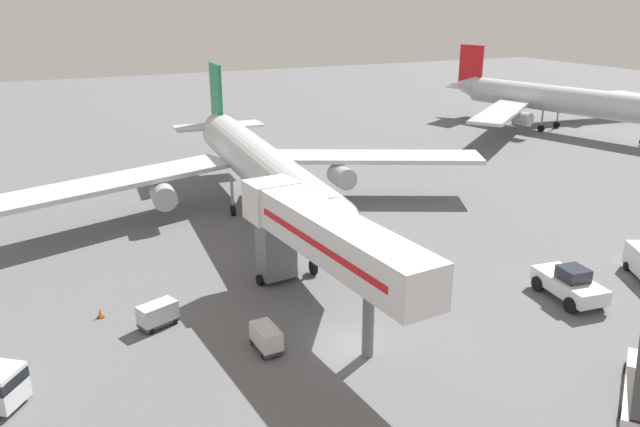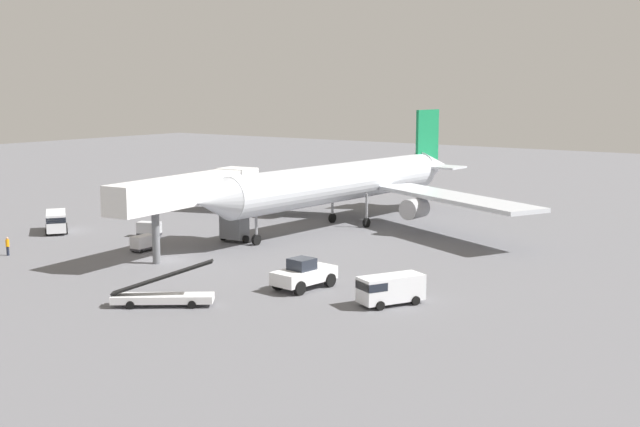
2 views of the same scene
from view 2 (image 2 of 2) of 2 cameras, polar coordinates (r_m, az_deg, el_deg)
The scene contains 11 objects.
ground_plane at distance 75.61m, azimuth -10.83°, elevation -3.29°, with size 300.00×300.00×0.00m, color slate.
airplane_at_gate at distance 92.16m, azimuth 1.92°, elevation 2.25°, with size 49.17×45.13×12.93m.
jet_bridge at distance 77.74m, azimuth -8.87°, elevation 1.41°, with size 4.94×19.23×7.62m.
pushback_tug at distance 63.84m, azimuth -1.16°, elevation -4.33°, with size 3.26×5.65×2.49m.
belt_loader_truck at distance 60.01m, azimuth -11.10°, elevation -5.74°, with size 6.86×5.74×3.42m.
service_van_outer_right at distance 59.35m, azimuth 4.93°, elevation -5.31°, with size 3.99×5.25×2.18m.
service_van_mid_left at distance 92.85m, azimuth -18.21°, elevation -0.50°, with size 5.58×4.88×2.25m.
baggage_cart_far_left at distance 80.14m, azimuth -12.45°, elevation -2.02°, with size 1.37×2.41×1.55m.
baggage_cart_near_center at distance 87.74m, azimuth -12.03°, elevation -1.05°, with size 2.71×2.03×1.59m.
ground_crew_worker_foreground at distance 81.80m, azimuth -21.29°, elevation -2.14°, with size 0.45×0.45×1.80m.
safety_cone_charlie at distance 92.06m, azimuth -12.11°, elevation -0.93°, with size 0.44×0.44×0.67m.
Camera 2 is at (53.63, -50.89, 15.85)m, focal length 45.11 mm.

